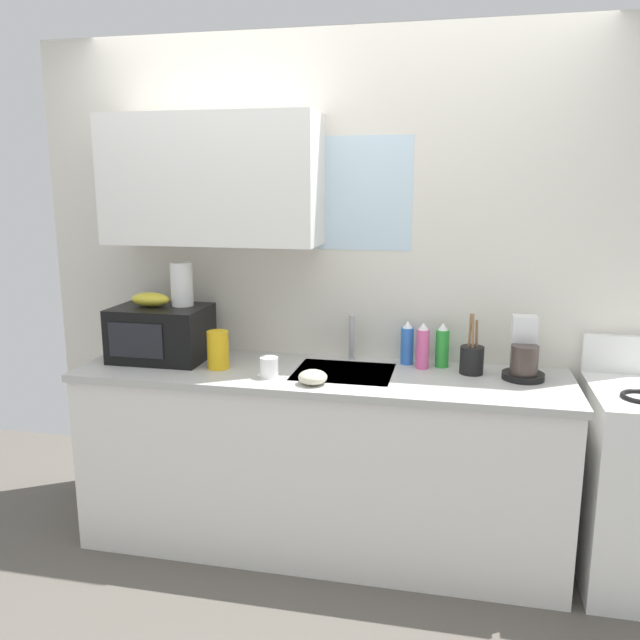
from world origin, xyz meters
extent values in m
cube|color=silver|center=(0.00, 0.35, 1.25)|extent=(3.10, 0.10, 2.50)
cube|color=white|center=(-0.57, 0.14, 1.79)|extent=(1.06, 0.32, 0.62)
cube|color=silver|center=(0.11, 0.31, 1.73)|extent=(0.56, 0.02, 0.55)
cube|color=white|center=(0.00, 0.00, 0.43)|extent=(2.30, 0.60, 0.86)
cube|color=#B7B7B2|center=(0.00, 0.00, 0.88)|extent=(2.33, 0.63, 0.03)
cube|color=#9EA0A5|center=(0.11, 0.02, 0.83)|extent=(0.46, 0.38, 0.14)
cylinder|color=#B2B5BA|center=(0.11, 0.24, 1.01)|extent=(0.03, 0.03, 0.23)
cube|color=black|center=(-0.83, 0.05, 1.04)|extent=(0.46, 0.34, 0.27)
cube|color=black|center=(-0.88, -0.12, 1.04)|extent=(0.28, 0.01, 0.17)
ellipsoid|color=gold|center=(-0.88, 0.05, 1.20)|extent=(0.20, 0.11, 0.07)
cylinder|color=white|center=(-0.73, 0.10, 1.28)|extent=(0.11, 0.11, 0.22)
cylinder|color=black|center=(0.93, 0.08, 0.92)|extent=(0.19, 0.19, 0.03)
cylinder|color=#3F332D|center=(0.93, 0.07, 1.00)|extent=(0.12, 0.12, 0.13)
cube|color=silver|center=(0.93, 0.15, 1.05)|extent=(0.11, 0.09, 0.26)
cylinder|color=blue|center=(0.39, 0.22, 0.99)|extent=(0.06, 0.06, 0.18)
cone|color=white|center=(0.39, 0.22, 1.10)|extent=(0.05, 0.05, 0.04)
cylinder|color=#E55999|center=(0.47, 0.16, 1.00)|extent=(0.06, 0.06, 0.19)
cone|color=white|center=(0.47, 0.16, 1.11)|extent=(0.05, 0.05, 0.04)
cylinder|color=green|center=(0.56, 0.21, 0.99)|extent=(0.07, 0.07, 0.18)
cone|color=white|center=(0.56, 0.21, 1.10)|extent=(0.05, 0.05, 0.04)
cylinder|color=gold|center=(-0.49, -0.05, 0.99)|extent=(0.10, 0.10, 0.18)
cylinder|color=white|center=(-0.21, -0.14, 0.95)|extent=(0.08, 0.08, 0.09)
cylinder|color=black|center=(0.70, 0.12, 0.97)|extent=(0.11, 0.11, 0.13)
cylinder|color=olive|center=(0.69, 0.12, 1.06)|extent=(0.02, 0.01, 0.25)
cylinder|color=olive|center=(0.72, 0.13, 1.05)|extent=(0.02, 0.03, 0.22)
cylinder|color=olive|center=(0.70, 0.10, 1.06)|extent=(0.02, 0.02, 0.25)
ellipsoid|color=beige|center=(0.01, -0.20, 0.93)|extent=(0.13, 0.13, 0.06)
camera|label=1|loc=(0.63, -2.89, 1.78)|focal=36.40mm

